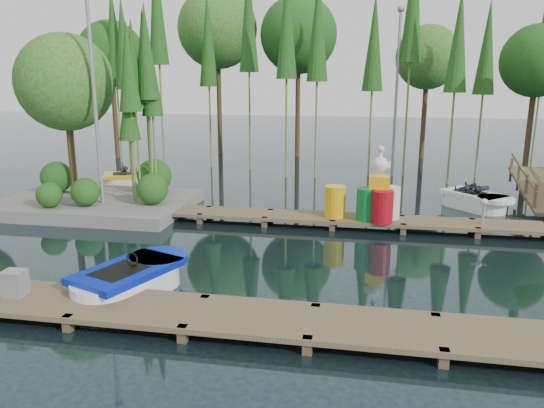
% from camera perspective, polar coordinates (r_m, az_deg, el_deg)
% --- Properties ---
extents(ground_plane, '(90.00, 90.00, 0.00)m').
position_cam_1_polar(ground_plane, '(14.06, -2.39, -4.75)').
color(ground_plane, '#1D3137').
extents(near_dock, '(18.00, 1.50, 0.50)m').
position_cam_1_polar(near_dock, '(9.95, -8.35, -11.57)').
color(near_dock, brown).
rests_on(near_dock, ground).
extents(far_dock, '(15.00, 1.20, 0.50)m').
position_cam_1_polar(far_dock, '(16.18, 3.05, -1.40)').
color(far_dock, brown).
rests_on(far_dock, ground).
extents(island, '(6.20, 4.20, 6.75)m').
position_cam_1_polar(island, '(18.80, -19.40, 9.13)').
color(island, slate).
rests_on(island, ground).
extents(tree_screen, '(34.42, 18.53, 10.31)m').
position_cam_1_polar(tree_screen, '(24.16, -1.56, 17.73)').
color(tree_screen, '#44321D').
rests_on(tree_screen, ground).
extents(lamp_island, '(0.30, 0.30, 7.25)m').
position_cam_1_polar(lamp_island, '(17.67, -18.68, 12.43)').
color(lamp_island, gray).
rests_on(lamp_island, ground).
extents(lamp_rear, '(0.30, 0.30, 7.25)m').
position_cam_1_polar(lamp_rear, '(23.99, 13.31, 12.97)').
color(lamp_rear, gray).
rests_on(lamp_rear, ground).
extents(ramp, '(1.50, 3.94, 1.49)m').
position_cam_1_polar(ramp, '(20.74, 27.16, 1.49)').
color(ramp, brown).
rests_on(ramp, ground).
extents(boat_blue, '(2.22, 3.10, 0.95)m').
position_cam_1_polar(boat_blue, '(11.54, -15.03, -8.03)').
color(boat_blue, white).
rests_on(boat_blue, ground).
extents(boat_yellow_far, '(2.85, 2.21, 1.30)m').
position_cam_1_polar(boat_yellow_far, '(22.34, -14.88, 2.54)').
color(boat_yellow_far, white).
rests_on(boat_yellow_far, ground).
extents(boat_white_far, '(2.63, 2.73, 1.24)m').
position_cam_1_polar(boat_white_far, '(19.30, 20.98, 0.34)').
color(boat_white_far, white).
rests_on(boat_white_far, ground).
extents(utility_cabinet, '(0.41, 0.35, 0.50)m').
position_cam_1_polar(utility_cabinet, '(11.47, -25.94, -7.65)').
color(utility_cabinet, gray).
rests_on(utility_cabinet, near_dock).
extents(yellow_barrel, '(0.62, 0.62, 0.93)m').
position_cam_1_polar(yellow_barrel, '(15.94, 6.81, 0.29)').
color(yellow_barrel, '#F0AA0C').
rests_on(yellow_barrel, far_dock).
extents(drum_cluster, '(1.27, 1.16, 2.18)m').
position_cam_1_polar(drum_cluster, '(15.72, 11.49, 0.56)').
color(drum_cluster, '#0B6A28').
rests_on(drum_cluster, far_dock).
extents(seagull_post, '(0.46, 0.25, 0.74)m').
position_cam_1_polar(seagull_post, '(16.23, 21.85, -0.28)').
color(seagull_post, gray).
rests_on(seagull_post, far_dock).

